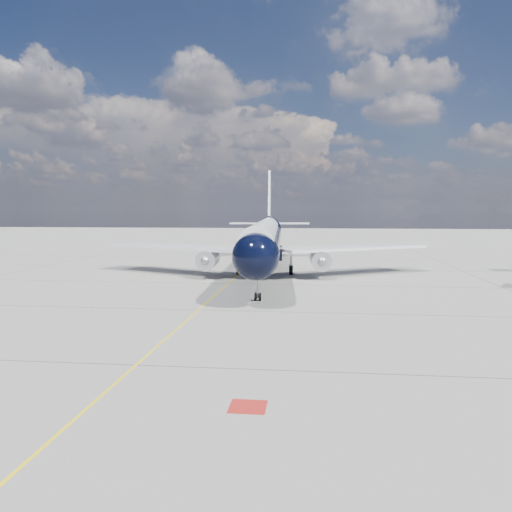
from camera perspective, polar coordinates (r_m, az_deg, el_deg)
The scene contains 4 objects.
ground at distance 61.88m, azimuth -2.42°, elevation -2.49°, with size 320.00×320.00×0.00m, color gray.
taxiway_centerline at distance 56.99m, azimuth -3.19°, elevation -3.17°, with size 0.16×160.00×0.01m, color yellow.
red_marking at distance 22.39m, azimuth -0.93°, elevation -16.83°, with size 1.60×1.60×0.01m, color maroon.
main_airliner at distance 64.73m, azimuth 1.02°, elevation 2.03°, with size 42.88×52.28×15.10m.
Camera 1 is at (9.48, -30.56, 8.47)m, focal length 35.00 mm.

